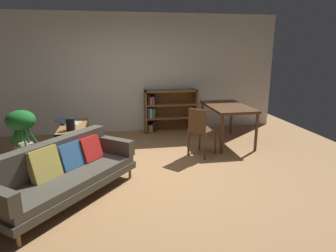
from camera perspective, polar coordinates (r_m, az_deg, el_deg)
The scene contains 10 objects.
ground_plane at distance 4.78m, azimuth -3.45°, elevation -9.21°, with size 8.16×8.16×0.00m, color #A87A4C.
back_wall_panel at distance 7.09m, azimuth -6.35°, elevation 9.83°, with size 6.80×0.10×2.70m, color silver.
fabric_couch at distance 4.19m, azimuth -19.44°, elevation -8.08°, with size 1.87×2.05×0.75m.
media_console at distance 5.87m, azimuth -17.43°, elevation -2.49°, with size 0.46×1.20×0.55m.
open_laptop at distance 5.93m, azimuth -18.26°, elevation 0.68°, with size 0.46×0.38×0.10m.
desk_speaker at distance 5.44m, azimuth -18.07°, elevation 0.35°, with size 0.15×0.15×0.21m.
potted_floor_plant at distance 5.97m, azimuth -26.14°, elevation -0.21°, with size 0.51×0.51×0.87m.
dining_table at distance 6.29m, azimuth 11.30°, elevation 3.10°, with size 0.79×1.35×0.79m.
dining_chair_near at distance 5.45m, azimuth 6.22°, elevation -0.53°, with size 0.57×0.57×0.90m.
bookshelf at distance 7.12m, azimuth -0.15°, elevation 2.93°, with size 1.23×0.33×0.98m.
Camera 1 is at (-0.51, -4.35, 1.93)m, focal length 32.03 mm.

